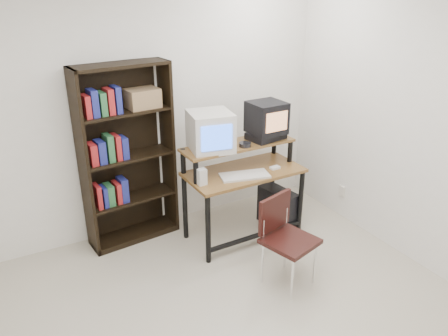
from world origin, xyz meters
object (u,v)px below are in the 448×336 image
crt_tv (267,118)px  pc_tower (278,208)px  crt_monitor (210,131)px  school_chair (284,232)px  bookshelf (126,154)px  computer_desk (243,175)px

crt_tv → pc_tower: bearing=-46.6°
crt_monitor → pc_tower: bearing=-0.5°
crt_tv → school_chair: size_ratio=0.44×
school_chair → crt_monitor: bearing=87.3°
pc_tower → bookshelf: 1.70m
computer_desk → pc_tower: computer_desk is taller
crt_tv → bookshelf: (-1.33, 0.44, -0.29)m
computer_desk → crt_tv: size_ratio=3.36×
computer_desk → crt_tv: bearing=13.8°
pc_tower → school_chair: size_ratio=0.56×
computer_desk → pc_tower: 0.64m
crt_monitor → pc_tower: (0.73, -0.14, -0.95)m
crt_tv → pc_tower: size_ratio=0.78×
school_chair → pc_tower: bearing=41.5°
crt_tv → school_chair: (-0.40, -0.91, -0.72)m
crt_monitor → pc_tower: size_ratio=1.01×
pc_tower → school_chair: school_chair is taller
crt_monitor → school_chair: size_ratio=0.57×
crt_tv → crt_monitor: bearing=175.3°
computer_desk → pc_tower: (0.43, -0.03, -0.47)m
school_chair → bookshelf: bookshelf is taller
school_chair → computer_desk: bearing=68.5°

